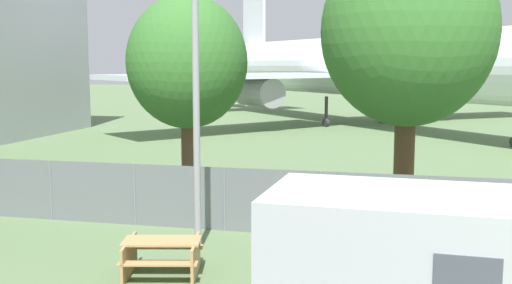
# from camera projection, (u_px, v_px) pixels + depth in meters

# --- Properties ---
(perimeter_fence) EXTENTS (56.07, 0.07, 1.70)m
(perimeter_fence) POSITION_uv_depth(u_px,v_px,m) (224.00, 199.00, 15.74)
(perimeter_fence) COLOR slate
(perimeter_fence) RESTS_ON ground
(airplane) EXTENTS (33.91, 37.00, 12.88)m
(airplane) POSITION_uv_depth(u_px,v_px,m) (368.00, 67.00, 42.15)
(airplane) COLOR white
(airplane) RESTS_ON ground
(portable_cabin) EXTENTS (4.53, 2.62, 2.46)m
(portable_cabin) POSITION_uv_depth(u_px,v_px,m) (414.00, 274.00, 9.03)
(portable_cabin) COLOR silver
(portable_cabin) RESTS_ON ground
(picnic_bench_near_cabin) EXTENTS (1.86, 1.72, 0.76)m
(picnic_bench_near_cabin) POSITION_uv_depth(u_px,v_px,m) (162.00, 253.00, 12.44)
(picnic_bench_near_cabin) COLOR tan
(picnic_bench_near_cabin) RESTS_ON ground
(tree_near_hangar) EXTENTS (4.89, 4.89, 7.99)m
(tree_near_hangar) POSITION_uv_depth(u_px,v_px,m) (408.00, 32.00, 16.76)
(tree_near_hangar) COLOR brown
(tree_near_hangar) RESTS_ON ground
(tree_left_of_cabin) EXTENTS (3.64, 3.64, 6.45)m
(tree_left_of_cabin) POSITION_uv_depth(u_px,v_px,m) (187.00, 63.00, 17.97)
(tree_left_of_cabin) COLOR brown
(tree_left_of_cabin) RESTS_ON ground
(light_mast) EXTENTS (0.44, 0.44, 7.47)m
(light_mast) POSITION_uv_depth(u_px,v_px,m) (196.00, 55.00, 13.65)
(light_mast) COLOR #99999E
(light_mast) RESTS_ON ground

